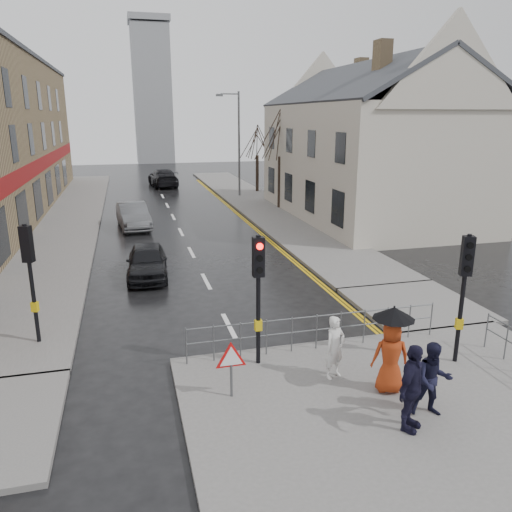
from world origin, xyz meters
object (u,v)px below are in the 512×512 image
car_parked (147,261)px  pedestrian_d (411,388)px  pedestrian_a (335,347)px  pedestrian_b (433,380)px  car_mid (133,216)px  pedestrian_with_umbrella (391,346)px

car_parked → pedestrian_d: bearing=-65.7°
pedestrian_a → car_parked: size_ratio=0.40×
pedestrian_d → car_parked: pedestrian_d is taller
pedestrian_a → pedestrian_b: size_ratio=0.95×
pedestrian_a → car_mid: size_ratio=0.35×
pedestrian_b → pedestrian_with_umbrella: (-0.38, 1.10, 0.30)m
car_mid → car_parked: bearing=-94.1°
pedestrian_with_umbrella → car_parked: bearing=115.3°
pedestrian_with_umbrella → car_parked: 11.69m
pedestrian_with_umbrella → car_mid: 20.79m
pedestrian_with_umbrella → car_parked: pedestrian_with_umbrella is taller
pedestrian_with_umbrella → car_mid: pedestrian_with_umbrella is taller
pedestrian_with_umbrella → car_parked: size_ratio=0.53×
pedestrian_with_umbrella → pedestrian_d: bearing=-103.6°
pedestrian_b → car_parked: bearing=130.2°
pedestrian_b → pedestrian_d: size_ratio=0.89×
pedestrian_d → car_parked: size_ratio=0.48×
pedestrian_a → pedestrian_d: bearing=-96.4°
pedestrian_d → car_parked: bearing=71.2°
car_parked → car_mid: 9.54m
pedestrian_a → pedestrian_b: 2.42m
pedestrian_d → pedestrian_b: bearing=-15.0°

